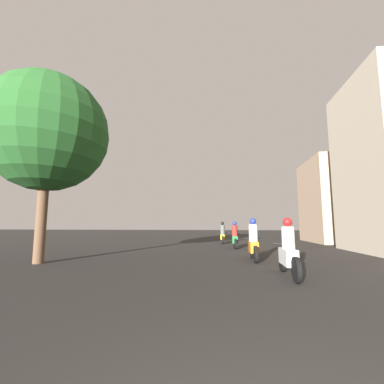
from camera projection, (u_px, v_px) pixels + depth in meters
motorcycle_white at (288, 253)px, 6.69m from camera, size 0.60×2.07×1.53m
motorcycle_orange at (253, 243)px, 9.67m from camera, size 0.60×1.90×1.58m
motorcycle_green at (235, 237)px, 14.67m from camera, size 0.60×1.86×1.52m
motorcycle_yellow at (223, 235)px, 18.20m from camera, size 0.60×1.86×1.54m
building_right_far at (339, 201)px, 19.59m from camera, size 4.52×5.50×6.29m
street_tree at (48, 133)px, 9.48m from camera, size 4.36×4.36×6.91m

